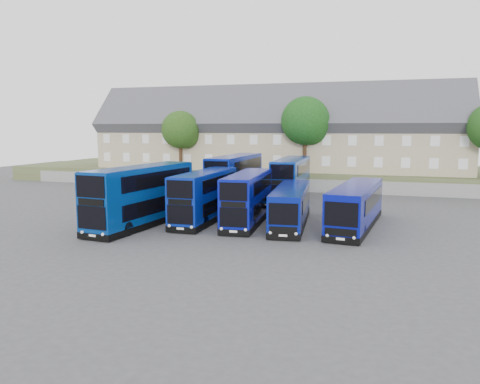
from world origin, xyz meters
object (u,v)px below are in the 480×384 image
at_px(dd_front_mid, 205,197).
at_px(coach_east_a, 291,207).
at_px(dd_front_left, 142,197).
at_px(tree_west, 182,131).
at_px(tree_mid, 307,123).

distance_m(dd_front_mid, coach_east_a, 6.94).
height_order(dd_front_left, tree_west, tree_west).
relative_size(dd_front_left, coach_east_a, 1.05).
bearing_deg(coach_east_a, dd_front_left, -168.05).
height_order(dd_front_left, dd_front_mid, dd_front_left).
relative_size(dd_front_left, tree_mid, 1.26).
xyz_separation_m(dd_front_mid, tree_mid, (4.64, 21.55, 6.13)).
distance_m(tree_west, tree_mid, 16.04).
xyz_separation_m(dd_front_left, coach_east_a, (10.91, 3.43, -0.77)).
bearing_deg(dd_front_left, tree_mid, 76.51).
xyz_separation_m(coach_east_a, tree_west, (-18.27, 20.63, 5.60)).
distance_m(dd_front_left, coach_east_a, 11.47).
distance_m(dd_front_left, tree_mid, 26.68).
relative_size(dd_front_left, tree_west, 1.51).
xyz_separation_m(dd_front_mid, coach_east_a, (6.91, 0.43, -0.49)).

